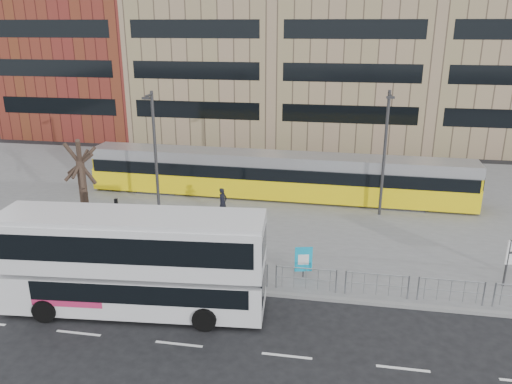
% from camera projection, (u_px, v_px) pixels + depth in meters
% --- Properties ---
extents(ground, '(120.00, 120.00, 0.00)m').
position_uv_depth(ground, '(252.00, 294.00, 21.78)').
color(ground, black).
rests_on(ground, ground).
extents(plaza, '(64.00, 24.00, 0.15)m').
position_uv_depth(plaza, '(285.00, 201.00, 32.96)').
color(plaza, slate).
rests_on(plaza, ground).
extents(kerb, '(64.00, 0.25, 0.17)m').
position_uv_depth(kerb, '(252.00, 292.00, 21.80)').
color(kerb, gray).
rests_on(kerb, ground).
extents(building_row, '(70.40, 18.40, 31.20)m').
position_uv_depth(building_row, '(329.00, 6.00, 49.39)').
color(building_row, maroon).
rests_on(building_row, ground).
extents(pedestrian_barrier, '(32.07, 0.07, 1.10)m').
position_uv_depth(pedestrian_barrier, '(299.00, 272.00, 21.60)').
color(pedestrian_barrier, '#92959A').
rests_on(pedestrian_barrier, plaza).
extents(road_markings, '(62.00, 0.12, 0.01)m').
position_uv_depth(road_markings, '(259.00, 353.00, 17.88)').
color(road_markings, white).
rests_on(road_markings, ground).
extents(double_decker_bus, '(10.65, 3.31, 4.20)m').
position_uv_depth(double_decker_bus, '(133.00, 260.00, 19.92)').
color(double_decker_bus, silver).
rests_on(double_decker_bus, ground).
extents(tram, '(25.43, 3.00, 2.99)m').
position_uv_depth(tram, '(276.00, 175.00, 33.14)').
color(tram, yellow).
rests_on(tram, plaza).
extents(ad_panel, '(0.79, 0.23, 1.50)m').
position_uv_depth(ad_panel, '(303.00, 260.00, 22.68)').
color(ad_panel, '#2D2D30').
rests_on(ad_panel, plaza).
extents(pedestrian, '(0.65, 0.76, 1.76)m').
position_uv_depth(pedestrian, '(223.00, 202.00, 29.98)').
color(pedestrian, black).
rests_on(pedestrian, plaza).
extents(traffic_light_west, '(0.20, 0.23, 3.10)m').
position_uv_depth(traffic_light_west, '(118.00, 221.00, 24.26)').
color(traffic_light_west, '#2D2D30').
rests_on(traffic_light_west, plaza).
extents(lamp_post_west, '(0.45, 1.04, 7.46)m').
position_uv_depth(lamp_post_west, '(155.00, 149.00, 29.30)').
color(lamp_post_west, '#2D2D30').
rests_on(lamp_post_west, plaza).
extents(lamp_post_east, '(0.45, 1.04, 7.52)m').
position_uv_depth(lamp_post_east, '(385.00, 149.00, 29.14)').
color(lamp_post_east, '#2D2D30').
rests_on(lamp_post_east, plaza).
extents(bare_tree, '(4.56, 4.56, 7.58)m').
position_uv_depth(bare_tree, '(77.00, 136.00, 26.14)').
color(bare_tree, black).
rests_on(bare_tree, plaza).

